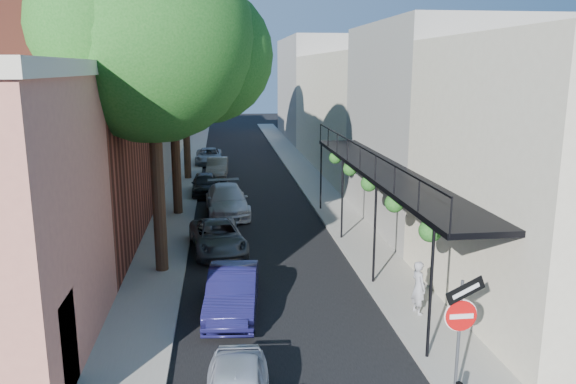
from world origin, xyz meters
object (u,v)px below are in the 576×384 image
object	(u,v)px
oak_mid	(181,68)
parked_car_g	(209,156)
oak_far	(191,48)
parked_car_f	(217,167)
sign_post	(461,321)
oak_near	(165,43)
pedestrian	(419,287)
parked_car_b	(233,292)
parked_car_e	(205,184)
parked_car_c	(218,237)
parked_car_d	(227,200)

from	to	relation	value
oak_mid	parked_car_g	world-z (taller)	oak_mid
oak_far	parked_car_f	world-z (taller)	oak_far
parked_car_f	oak_far	bearing A→B (deg)	-158.58
sign_post	oak_near	world-z (taller)	oak_near
sign_post	pedestrian	bearing A→B (deg)	80.32
sign_post	parked_car_b	xyz separation A→B (m)	(-4.56, 5.37, -1.37)
oak_near	sign_post	bearing A→B (deg)	-54.91
parked_car_e	parked_car_b	bearing A→B (deg)	-86.81
parked_car_b	parked_car_f	bearing A→B (deg)	96.71
sign_post	parked_car_f	distance (m)	27.30
oak_near	parked_car_c	size ratio (longest dim) A/B	2.70
oak_far	pedestrian	distance (m)	24.14
parked_car_c	parked_car_d	xyz separation A→B (m)	(0.44, 5.74, 0.11)
oak_far	parked_car_e	bearing A→B (deg)	-81.11
oak_far	parked_car_d	world-z (taller)	oak_far
parked_car_d	pedestrian	size ratio (longest dim) A/B	3.06
parked_car_e	parked_car_f	distance (m)	5.37
parked_car_c	pedestrian	world-z (taller)	pedestrian
oak_mid	parked_car_d	bearing A→B (deg)	-8.97
oak_far	parked_car_g	size ratio (longest dim) A/B	2.80
sign_post	parked_car_f	world-z (taller)	sign_post
parked_car_d	parked_car_f	size ratio (longest dim) A/B	1.27
parked_car_b	parked_car_c	bearing A→B (deg)	99.68
oak_mid	parked_car_b	size ratio (longest dim) A/B	2.53
parked_car_e	sign_post	bearing A→B (deg)	-76.06
oak_near	oak_far	bearing A→B (deg)	89.96
parked_car_b	parked_car_c	distance (m)	5.84
oak_mid	parked_car_d	size ratio (longest dim) A/B	2.11
parked_car_g	parked_car_d	bearing A→B (deg)	-85.60
sign_post	pedestrian	size ratio (longest dim) A/B	1.90
oak_near	parked_car_b	bearing A→B (deg)	-63.31
parked_car_c	pedestrian	bearing A→B (deg)	-57.23
sign_post	parked_car_f	xyz separation A→B (m)	(-5.06, 26.79, -1.41)
oak_near	parked_car_d	xyz separation A→B (m)	(1.97, 7.65, -7.18)
pedestrian	oak_far	bearing A→B (deg)	6.19
oak_far	parked_car_d	size ratio (longest dim) A/B	2.46
parked_car_b	pedestrian	distance (m)	5.40
oak_near	parked_car_c	bearing A→B (deg)	51.39
parked_car_b	parked_car_e	distance (m)	16.14
sign_post	oak_far	size ratio (longest dim) A/B	0.25
sign_post	parked_car_c	world-z (taller)	sign_post
parked_car_d	parked_car_e	size ratio (longest dim) A/B	1.33
parked_car_d	parked_car_c	bearing A→B (deg)	-98.30
pedestrian	sign_post	bearing A→B (deg)	158.05
parked_car_f	pedestrian	bearing A→B (deg)	-72.93
oak_near	oak_far	world-z (taller)	oak_far
parked_car_g	parked_car_e	bearing A→B (deg)	-90.24
oak_near	parked_car_g	size ratio (longest dim) A/B	2.68
oak_mid	oak_far	xyz separation A→B (m)	(0.06, 9.04, 1.20)
oak_near	parked_car_b	distance (m)	8.44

